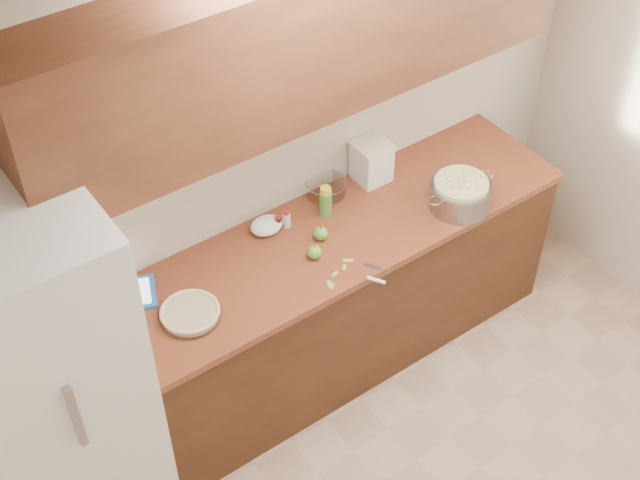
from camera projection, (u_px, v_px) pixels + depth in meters
room_shell at (564, 392)px, 3.19m from camera, size 3.60×3.60×3.60m
counter_run at (323, 302)px, 4.64m from camera, size 2.64×0.68×0.92m
upper_cabinets at (303, 38)px, 3.70m from camera, size 2.60×0.34×0.70m
fridge at (48, 385)px, 3.71m from camera, size 0.70×0.70×1.80m
pie at (190, 313)px, 3.94m from camera, size 0.28×0.28×0.04m
colander at (460, 194)px, 4.44m from camera, size 0.41×0.31×0.15m
flour_canister at (372, 161)px, 4.57m from camera, size 0.18×0.18×0.22m
tablet at (126, 295)px, 4.03m from camera, size 0.33×0.29×0.02m
paring_knife at (376, 278)px, 4.11m from camera, size 0.11×0.17×0.02m
lemon_bottle at (326, 202)px, 4.39m from camera, size 0.06×0.06×0.17m
cinnamon_shaker at (286, 219)px, 4.35m from camera, size 0.04×0.04×0.10m
vanilla_bottle at (278, 223)px, 4.34m from camera, size 0.03×0.03×0.09m
mixing_bowl at (326, 186)px, 4.53m from camera, size 0.22×0.22×0.08m
paper_towel at (266, 225)px, 4.33m from camera, size 0.20×0.19×0.07m
apple_left at (314, 252)px, 4.20m from camera, size 0.07×0.07×0.08m
apple_center at (321, 234)px, 4.29m from camera, size 0.07×0.07×0.08m
peel_a at (348, 261)px, 4.21m from camera, size 0.05×0.04×0.00m
peel_b at (331, 283)px, 4.10m from camera, size 0.02×0.05×0.00m
peel_c at (335, 274)px, 4.14m from camera, size 0.04×0.02×0.00m
peel_d at (344, 267)px, 4.17m from camera, size 0.04×0.04×0.00m
peel_e at (330, 287)px, 4.08m from camera, size 0.02×0.04×0.00m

